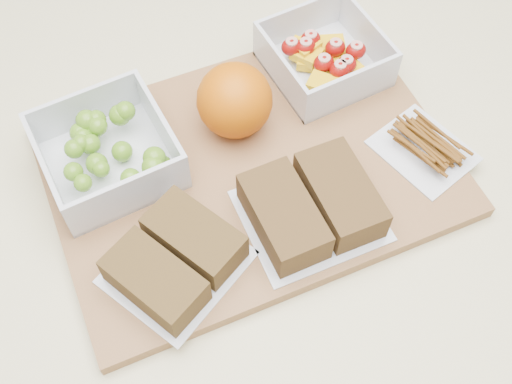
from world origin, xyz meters
TOP-DOWN VIEW (x-y plane):
  - counter at (0.00, 0.00)m, footprint 1.20×0.90m
  - cutting_board at (-0.00, 0.02)m, footprint 0.44×0.33m
  - grape_container at (-0.13, 0.09)m, footprint 0.13×0.13m
  - fruit_container at (0.14, 0.10)m, footprint 0.12×0.12m
  - orange at (0.01, 0.08)m, footprint 0.08×0.08m
  - sandwich_bag_left at (-0.12, -0.05)m, footprint 0.16×0.15m
  - sandwich_bag_center at (0.02, -0.07)m, footprint 0.14×0.13m
  - pretzel_bag at (0.17, -0.05)m, footprint 0.10×0.11m

SIDE VIEW (x-z plane):
  - counter at x=0.00m, z-range 0.00..0.90m
  - cutting_board at x=0.00m, z-range 0.90..0.92m
  - pretzel_bag at x=0.17m, z-range 0.92..0.94m
  - sandwich_bag_left at x=-0.12m, z-range 0.92..0.95m
  - fruit_container at x=0.14m, z-range 0.91..0.96m
  - sandwich_bag_center at x=0.02m, z-range 0.92..0.96m
  - grape_container at x=-0.13m, z-range 0.91..0.97m
  - orange at x=0.01m, z-range 0.92..1.00m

